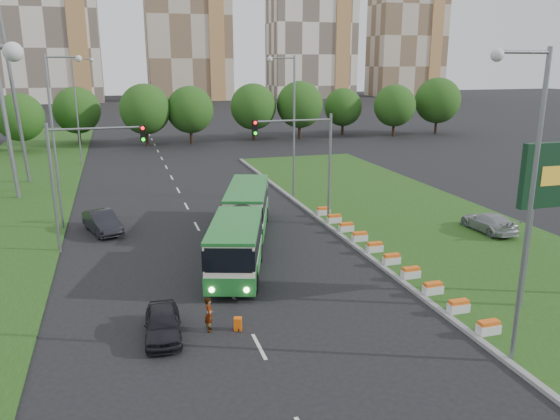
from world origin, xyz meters
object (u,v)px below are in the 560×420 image
object	(u,v)px
car_median	(488,222)
traffic_mast_median	(309,152)
shopping_trolley	(238,324)
car_left_near	(163,323)
articulated_bus	(239,223)
traffic_mast_left	(79,166)
car_left_far	(102,222)
pedestrian	(209,314)

from	to	relation	value
car_median	traffic_mast_median	bearing A→B (deg)	-27.03
shopping_trolley	car_left_near	bearing A→B (deg)	-169.10
traffic_mast_median	articulated_bus	world-z (taller)	traffic_mast_median
traffic_mast_median	car_left_near	xyz separation A→B (m)	(-11.53, -14.01, -4.70)
traffic_mast_left	shopping_trolley	xyz separation A→B (m)	(6.85, -13.32, -5.06)
car_left_far	pedestrian	xyz separation A→B (m)	(4.72, -16.41, 0.03)
articulated_bus	shopping_trolley	bearing A→B (deg)	-85.32
traffic_mast_median	car_left_far	bearing A→B (deg)	170.43
articulated_bus	shopping_trolley	world-z (taller)	articulated_bus
pedestrian	shopping_trolley	xyz separation A→B (m)	(1.22, -0.30, -0.50)
car_median	shopping_trolley	size ratio (longest dim) A/B	7.73
traffic_mast_median	shopping_trolley	distance (m)	17.31
pedestrian	car_left_far	bearing A→B (deg)	25.75
car_left_near	car_left_far	world-z (taller)	car_left_far
articulated_bus	car_left_far	size ratio (longest dim) A/B	3.60
articulated_bus	car_left_near	xyz separation A→B (m)	(-5.66, -10.38, -1.02)
traffic_mast_median	car_left_far	world-z (taller)	traffic_mast_median
pedestrian	shopping_trolley	distance (m)	1.35
traffic_mast_left	pedestrian	bearing A→B (deg)	-66.60
car_left_far	pedestrian	distance (m)	17.08
articulated_bus	car_left_near	world-z (taller)	articulated_bus
traffic_mast_left	car_left_near	bearing A→B (deg)	-74.43
car_left_near	traffic_mast_median	bearing A→B (deg)	54.18
traffic_mast_left	car_left_far	world-z (taller)	traffic_mast_left
articulated_bus	car_left_near	distance (m)	11.86
pedestrian	car_left_near	bearing A→B (deg)	99.66
shopping_trolley	pedestrian	bearing A→B (deg)	-177.65
traffic_mast_left	car_left_near	world-z (taller)	traffic_mast_left
traffic_mast_median	shopping_trolley	world-z (taller)	traffic_mast_median
car_left_far	traffic_mast_median	bearing A→B (deg)	-27.59
traffic_mast_median	car_left_near	distance (m)	18.75
traffic_mast_median	car_left_far	distance (m)	15.16
articulated_bus	car_median	size ratio (longest dim) A/B	3.63
pedestrian	shopping_trolley	world-z (taller)	pedestrian
car_median	pedestrian	size ratio (longest dim) A/B	2.89
car_left_near	shopping_trolley	distance (m)	3.26
articulated_bus	car_left_far	world-z (taller)	articulated_bus
articulated_bus	shopping_trolley	distance (m)	11.04
articulated_bus	traffic_mast_median	bearing A→B (deg)	49.29
articulated_bus	traffic_mast_left	bearing A→B (deg)	-178.32
car_left_far	shopping_trolley	size ratio (longest dim) A/B	7.78
articulated_bus	car_median	distance (m)	17.30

